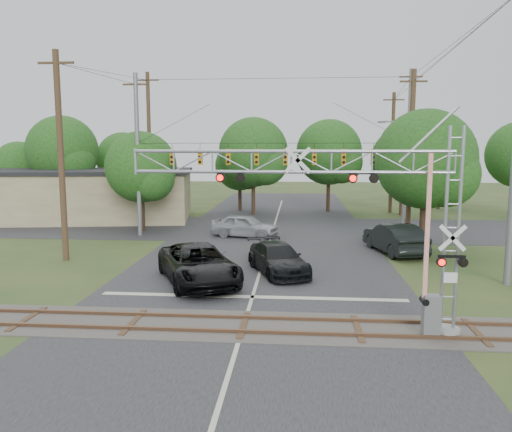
# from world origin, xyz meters

# --- Properties ---
(ground) EXTENTS (160.00, 160.00, 0.00)m
(ground) POSITION_xyz_m (0.00, 0.00, 0.00)
(ground) COLOR #2C421E
(ground) RESTS_ON ground
(road_main) EXTENTS (14.00, 90.00, 0.02)m
(road_main) POSITION_xyz_m (0.00, 10.00, 0.01)
(road_main) COLOR #242426
(road_main) RESTS_ON ground
(road_cross) EXTENTS (90.00, 12.00, 0.02)m
(road_cross) POSITION_xyz_m (0.00, 24.00, 0.01)
(road_cross) COLOR #242426
(road_cross) RESTS_ON ground
(railroad_track) EXTENTS (90.00, 3.20, 0.17)m
(railroad_track) POSITION_xyz_m (0.00, 2.00, 0.03)
(railroad_track) COLOR #44403B
(railroad_track) RESTS_ON ground
(crossing_gantry) EXTENTS (11.05, 0.89, 7.00)m
(crossing_gantry) POSITION_xyz_m (3.69, 1.64, 4.36)
(crossing_gantry) COLOR gray
(crossing_gantry) RESTS_ON ground
(traffic_signal_span) EXTENTS (19.34, 0.36, 11.50)m
(traffic_signal_span) POSITION_xyz_m (0.85, 20.00, 5.74)
(traffic_signal_span) COLOR slate
(traffic_signal_span) RESTS_ON ground
(pickup_black) EXTENTS (5.33, 7.04, 1.78)m
(pickup_black) POSITION_xyz_m (-2.73, 7.62, 0.89)
(pickup_black) COLOR black
(pickup_black) RESTS_ON ground
(car_dark) EXTENTS (3.82, 5.57, 1.50)m
(car_dark) POSITION_xyz_m (0.91, 9.77, 0.75)
(car_dark) COLOR black
(car_dark) RESTS_ON ground
(sedan_silver) EXTENTS (5.12, 3.05, 1.63)m
(sedan_silver) POSITION_xyz_m (-1.83, 19.95, 0.82)
(sedan_silver) COLOR #999CA0
(sedan_silver) RESTS_ON ground
(suv_dark) EXTENTS (3.20, 5.84, 1.82)m
(suv_dark) POSITION_xyz_m (7.71, 15.22, 0.91)
(suv_dark) COLOR black
(suv_dark) RESTS_ON ground
(commercial_building) EXTENTS (20.15, 12.50, 4.41)m
(commercial_building) POSITION_xyz_m (-17.11, 27.74, 2.21)
(commercial_building) COLOR #867959
(commercial_building) RESTS_ON ground
(streetlight) EXTENTS (2.27, 0.24, 8.51)m
(streetlight) POSITION_xyz_m (9.99, 24.85, 4.76)
(streetlight) COLOR slate
(streetlight) RESTS_ON ground
(utility_poles) EXTENTS (24.93, 26.50, 13.90)m
(utility_poles) POSITION_xyz_m (2.63, 22.72, 6.45)
(utility_poles) COLOR #452A1F
(utility_poles) RESTS_ON ground
(treeline) EXTENTS (53.96, 26.81, 9.33)m
(treeline) POSITION_xyz_m (-0.56, 31.10, 5.44)
(treeline) COLOR #362418
(treeline) RESTS_ON ground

